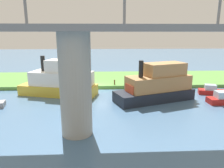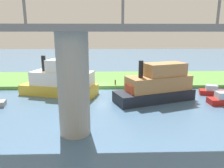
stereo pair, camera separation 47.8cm
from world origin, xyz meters
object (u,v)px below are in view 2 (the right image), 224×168
object	(u,v)px
riverboat_paddlewheel	(214,91)
pontoon_yellow	(157,86)
motorboat_white	(61,81)
mooring_post	(115,82)
person_on_bank	(138,79)
bridge_pylon	(73,85)

from	to	relation	value
riverboat_paddlewheel	pontoon_yellow	bearing A→B (deg)	14.00
pontoon_yellow	motorboat_white	size ratio (longest dim) A/B	0.97
pontoon_yellow	motorboat_white	distance (m)	12.72
mooring_post	person_on_bank	bearing A→B (deg)	-173.60
bridge_pylon	mooring_post	xyz separation A→B (m)	(-4.03, -15.04, -3.30)
bridge_pylon	pontoon_yellow	size ratio (longest dim) A/B	0.79
pontoon_yellow	riverboat_paddlewheel	world-z (taller)	pontoon_yellow
bridge_pylon	mooring_post	world-z (taller)	bridge_pylon
motorboat_white	riverboat_paddlewheel	xyz separation A→B (m)	(-20.77, 0.84, -1.46)
mooring_post	pontoon_yellow	distance (m)	8.08
bridge_pylon	riverboat_paddlewheel	xyz separation A→B (m)	(-17.30, -10.77, -3.68)
motorboat_white	riverboat_paddlewheel	distance (m)	20.84
bridge_pylon	pontoon_yellow	bearing A→B (deg)	-135.75
bridge_pylon	pontoon_yellow	xyz separation A→B (m)	(-8.91, -8.68, -2.28)
mooring_post	motorboat_white	bearing A→B (deg)	24.55
bridge_pylon	riverboat_paddlewheel	bearing A→B (deg)	-148.09
pontoon_yellow	motorboat_white	world-z (taller)	motorboat_white
riverboat_paddlewheel	person_on_bank	bearing A→B (deg)	-25.74
mooring_post	pontoon_yellow	bearing A→B (deg)	127.51
person_on_bank	mooring_post	distance (m)	3.63
riverboat_paddlewheel	motorboat_white	bearing A→B (deg)	-2.33
mooring_post	riverboat_paddlewheel	world-z (taller)	riverboat_paddlewheel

